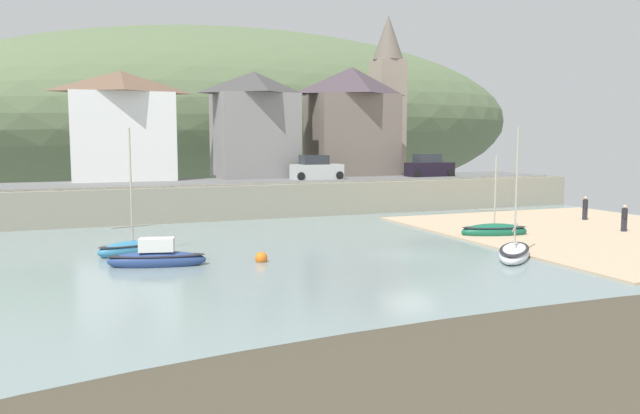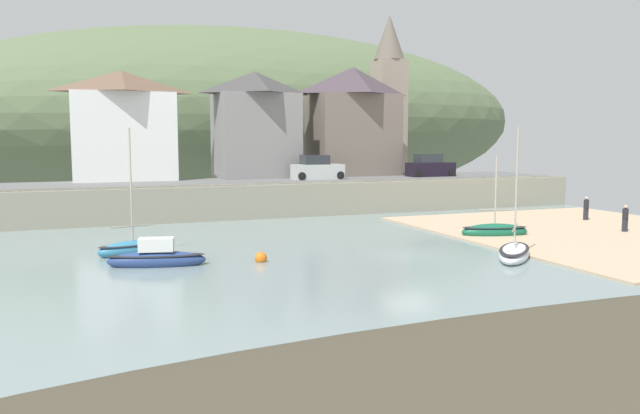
% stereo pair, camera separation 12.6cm
% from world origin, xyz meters
% --- Properties ---
extents(ground, '(48.00, 41.00, 0.61)m').
position_xyz_m(ground, '(1.40, -9.56, 0.16)').
color(ground, gray).
extents(quay_seawall, '(48.00, 9.40, 2.40)m').
position_xyz_m(quay_seawall, '(0.00, 17.50, 1.36)').
color(quay_seawall, gray).
rests_on(quay_seawall, ground).
extents(hillside_backdrop, '(80.00, 44.00, 22.86)m').
position_xyz_m(hillside_backdrop, '(4.27, 55.20, 8.00)').
color(hillside_backdrop, '#556846').
rests_on(hillside_backdrop, ground).
extents(waterfront_building_left, '(8.03, 4.94, 8.51)m').
position_xyz_m(waterfront_building_left, '(-11.51, 25.20, 6.73)').
color(waterfront_building_left, white).
rests_on(waterfront_building_left, ground).
extents(waterfront_building_centre, '(6.81, 6.00, 8.85)m').
position_xyz_m(waterfront_building_centre, '(-0.80, 25.20, 6.90)').
color(waterfront_building_centre, gray).
rests_on(waterfront_building_centre, ground).
extents(waterfront_building_right, '(7.66, 5.49, 9.57)m').
position_xyz_m(waterfront_building_right, '(8.22, 25.20, 7.27)').
color(waterfront_building_right, '#6F6359').
rests_on(waterfront_building_right, ground).
extents(church_with_spire, '(3.00, 3.00, 15.16)m').
position_xyz_m(church_with_spire, '(13.84, 29.20, 10.20)').
color(church_with_spire, gray).
rests_on(church_with_spire, ground).
extents(sailboat_blue_trim, '(4.50, 2.06, 1.47)m').
position_xyz_m(sailboat_blue_trim, '(-11.93, 1.69, 0.36)').
color(sailboat_blue_trim, navy).
rests_on(sailboat_blue_trim, ground).
extents(sailboat_nearest_shore, '(4.06, 4.23, 6.45)m').
position_xyz_m(sailboat_nearest_shore, '(4.22, -2.69, 0.29)').
color(sailboat_nearest_shore, white).
rests_on(sailboat_nearest_shore, ground).
extents(fishing_boat_green, '(4.18, 2.29, 4.94)m').
position_xyz_m(fishing_boat_green, '(7.55, 3.36, 0.31)').
color(fishing_boat_green, '#14593F').
rests_on(fishing_boat_green, ground).
extents(sailboat_tall_mast, '(3.67, 2.06, 6.43)m').
position_xyz_m(sailboat_tall_mast, '(-12.69, 4.97, 0.31)').
color(sailboat_tall_mast, teal).
rests_on(sailboat_tall_mast, ground).
extents(parked_car_near_slipway, '(4.10, 1.82, 1.95)m').
position_xyz_m(parked_car_near_slipway, '(3.06, 20.70, 3.20)').
color(parked_car_near_slipway, '#B7BFBB').
rests_on(parked_car_near_slipway, ground).
extents(parked_car_by_wall, '(4.13, 1.82, 1.95)m').
position_xyz_m(parked_car_by_wall, '(13.54, 20.70, 3.20)').
color(parked_car_by_wall, black).
rests_on(parked_car_by_wall, ground).
extents(person_on_slipway, '(0.34, 0.34, 1.62)m').
position_xyz_m(person_on_slipway, '(17.54, 6.67, 0.98)').
color(person_on_slipway, '#282833').
rests_on(person_on_slipway, ground).
extents(person_near_water, '(0.34, 0.34, 1.62)m').
position_xyz_m(person_near_water, '(15.65, 1.55, 0.98)').
color(person_near_water, '#282833').
rests_on(person_near_water, ground).
extents(mooring_buoy, '(0.58, 0.58, 0.58)m').
position_xyz_m(mooring_buoy, '(-7.29, 0.93, 0.17)').
color(mooring_buoy, orange).
rests_on(mooring_buoy, ground).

